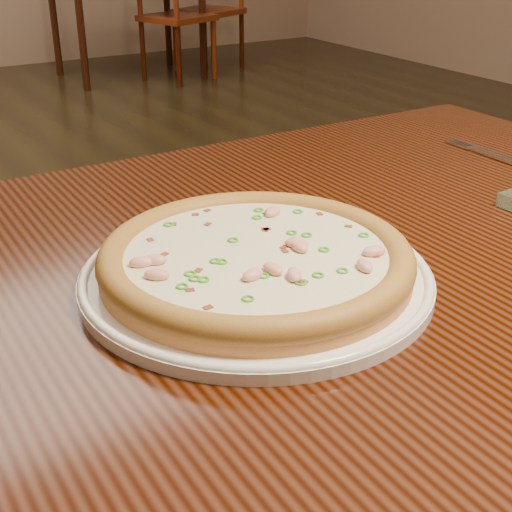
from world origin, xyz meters
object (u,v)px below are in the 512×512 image
hero_table (319,314)px  chair_d (212,9)px  plate (256,275)px  pizza (256,259)px  chair_c (171,17)px

hero_table → chair_d: bearing=63.5°
plate → chair_d: 5.04m
hero_table → pizza: (-0.12, -0.05, 0.13)m
pizza → chair_c: (1.86, 4.21, -0.34)m
plate → chair_d: chair_d is taller
hero_table → chair_d: size_ratio=1.26×
pizza → chair_d: bearing=62.5°
chair_c → chair_d: bearing=28.7°
plate → chair_c: (1.86, 4.21, -0.32)m
hero_table → pizza: pizza is taller
pizza → chair_d: chair_d is taller
chair_c → chair_d: size_ratio=1.00×
hero_table → plate: 0.17m
chair_d → hero_table: bearing=-116.5°
hero_table → chair_d: chair_d is taller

